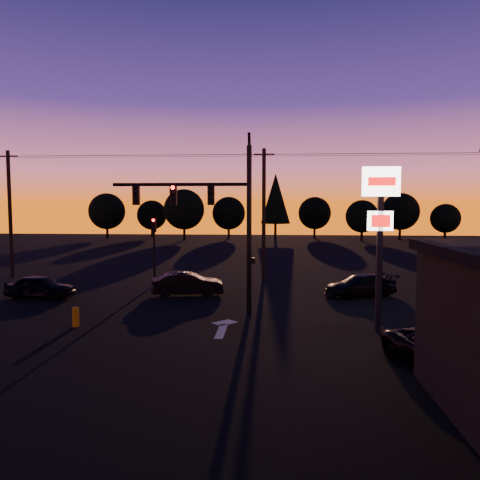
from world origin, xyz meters
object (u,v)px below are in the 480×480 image
Objects in this scene: traffic_signal_mast at (215,211)px; secondary_signal at (154,241)px; car_mid at (188,284)px; car_right at (360,285)px; bollard at (76,317)px; car_left at (40,287)px; pylon_sign at (380,213)px; suv_parked at (445,353)px.

secondary_signal is (-4.90, 7.49, -2.07)m from traffic_signal_mast.
car_mid is 9.91m from car_right.
bollard is at bearing -81.20° from car_right.
traffic_signal_mast is at bearing -164.53° from car_mid.
bollard is (-0.85, -10.17, -2.44)m from secondary_signal.
car_right is at bearing -11.49° from secondary_signal.
car_left is 18.09m from car_right.
car_right is at bearing -80.38° from car_left.
pylon_sign is 1.66× the size of car_mid.
suv_parked is (8.15, -7.16, -4.31)m from traffic_signal_mast.
bollard is 0.20× the size of car_right.
car_mid reaches higher than bollard.
car_right is (0.64, 7.42, -4.30)m from pylon_sign.
car_left is at bearing -104.55° from car_right.
pylon_sign is 8.12× the size of bollard.
traffic_signal_mast reaches higher than secondary_signal.
secondary_signal is at bearing 112.63° from suv_parked.
pylon_sign is at bearing -39.77° from secondary_signal.
pylon_sign is at bearing -137.33° from car_mid.
pylon_sign is 1.79× the size of car_left.
secondary_signal is 13.09m from car_right.
secondary_signal is 1.15× the size of car_left.
car_left is at bearing -140.06° from secondary_signal.
traffic_signal_mast is 1.97× the size of secondary_signal.
pylon_sign is 1.61× the size of car_right.
suv_parked is at bearing -17.84° from bollard.
pylon_sign is 18.69m from car_left.
pylon_sign is at bearing -104.05° from car_left.
car_right is (7.74, 4.92, -4.32)m from traffic_signal_mast.
car_left is 0.90× the size of car_right.
car_mid is at bearing -76.57° from car_left.
secondary_signal is 7.32m from car_left.
suv_parked reaches higher than car_right.
car_left is at bearing 128.25° from bollard.
car_mid reaches higher than suv_parked.
car_mid is 15.51m from suv_parked.
car_right is (9.90, 0.50, -0.06)m from car_mid.
secondary_signal reaches higher than car_mid.
secondary_signal reaches higher than suv_parked.
bollard is at bearing 142.58° from car_mid.
car_left is (-10.25, 3.02, -4.29)m from traffic_signal_mast.
bollard is 7.97m from car_mid.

